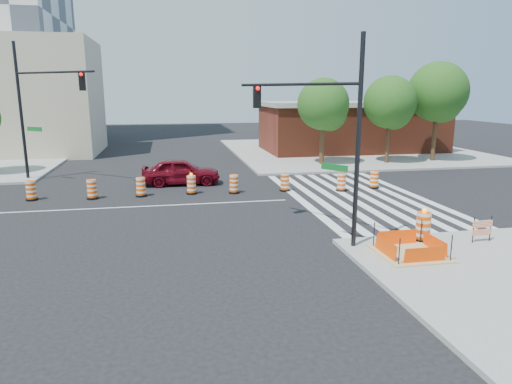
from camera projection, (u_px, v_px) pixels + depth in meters
ground at (147, 206)px, 22.33m from camera, size 120.00×120.00×0.00m
sidewalk_ne at (350, 151)px, 42.92m from camera, size 22.00×22.00×0.15m
crosswalk_east at (357, 197)px, 24.37m from camera, size 6.75×13.50×0.01m
lane_centerline at (147, 206)px, 22.33m from camera, size 14.00×0.12×0.01m
excavation_pit at (410, 252)px, 15.33m from camera, size 2.20×2.20×0.90m
brick_storefront at (351, 127)px, 42.44m from camera, size 16.50×8.50×4.60m
beige_midrise at (14, 97)px, 40.12m from camera, size 14.00×10.00×10.00m
red_coupe at (181, 171)px, 27.44m from camera, size 4.73×2.01×1.59m
signal_pole_se at (321, 122)px, 16.25m from camera, size 3.38×4.46×7.23m
signal_pole_nw at (39, 99)px, 27.13m from camera, size 5.13×3.85×8.30m
pit_drum at (423, 228)px, 16.54m from camera, size 0.64×0.64×1.25m
barricade at (482, 228)px, 16.48m from camera, size 0.82×0.09×0.96m
tree_north_c at (324, 107)px, 33.73m from camera, size 3.87×3.83×6.51m
tree_north_d at (390, 105)px, 34.28m from camera, size 3.94×3.94×6.69m
tree_north_e at (438, 95)px, 35.24m from camera, size 4.58×4.58×7.78m
median_drum_2 at (31, 191)px, 23.48m from camera, size 0.60×0.60×1.02m
median_drum_3 at (92, 190)px, 23.75m from camera, size 0.60×0.60×1.02m
median_drum_4 at (141, 188)px, 24.35m from camera, size 0.60×0.60×1.02m
median_drum_5 at (191, 185)px, 24.93m from camera, size 0.60×0.60×1.18m
median_drum_6 at (234, 185)px, 25.13m from camera, size 0.60×0.60×1.02m
median_drum_7 at (285, 183)px, 25.69m from camera, size 0.60×0.60×1.02m
median_drum_8 at (341, 183)px, 25.68m from camera, size 0.60×0.60×1.02m
median_drum_9 at (374, 180)px, 26.43m from camera, size 0.60×0.60×1.02m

